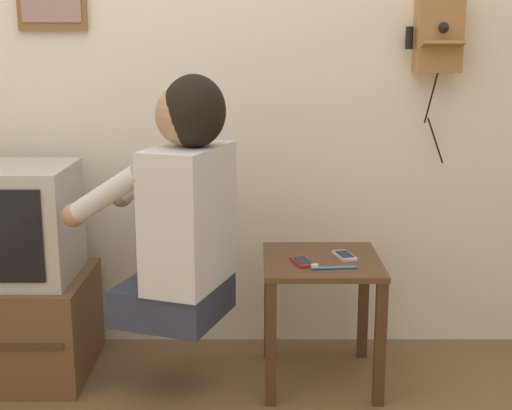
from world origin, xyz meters
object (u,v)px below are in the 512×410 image
cell_phone_spare (343,255)px  toothbrush (329,267)px  cell_phone_held (301,262)px  wall_phone_antique (437,33)px  person (181,206)px

cell_phone_spare → toothbrush: bearing=-129.0°
toothbrush → cell_phone_spare: bearing=-30.6°
cell_phone_held → toothbrush: toothbrush is taller
cell_phone_held → cell_phone_spare: 0.19m
wall_phone_antique → cell_phone_spare: 0.99m
person → wall_phone_antique: (1.01, 0.45, 0.62)m
wall_phone_antique → toothbrush: 1.07m
wall_phone_antique → cell_phone_spare: (-0.40, -0.31, -0.85)m
cell_phone_held → wall_phone_antique: bearing=17.3°
cell_phone_held → cell_phone_spare: (0.17, 0.08, 0.00)m
person → cell_phone_held: bearing=-62.8°
wall_phone_antique → cell_phone_held: size_ratio=5.34×
cell_phone_spare → person: bearing=178.3°
person → cell_phone_held: size_ratio=6.70×
person → cell_phone_spare: person is taller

